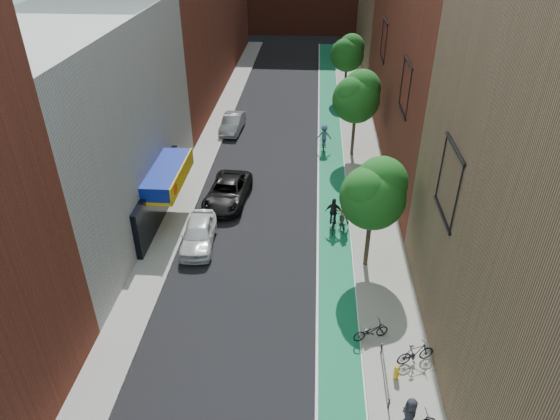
% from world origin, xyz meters
% --- Properties ---
extents(ground, '(160.00, 160.00, 0.00)m').
position_xyz_m(ground, '(0.00, 0.00, 0.00)').
color(ground, black).
rests_on(ground, ground).
extents(bike_lane, '(2.00, 68.00, 0.01)m').
position_xyz_m(bike_lane, '(4.00, 26.00, 0.01)').
color(bike_lane, '#136B43').
rests_on(bike_lane, ground).
extents(sidewalk_left, '(2.00, 68.00, 0.15)m').
position_xyz_m(sidewalk_left, '(-6.00, 26.00, 0.07)').
color(sidewalk_left, gray).
rests_on(sidewalk_left, ground).
extents(sidewalk_right, '(3.00, 68.00, 0.15)m').
position_xyz_m(sidewalk_right, '(6.50, 26.00, 0.07)').
color(sidewalk_right, gray).
rests_on(sidewalk_right, ground).
extents(building_left_white, '(8.00, 20.00, 12.00)m').
position_xyz_m(building_left_white, '(-11.00, 14.00, 6.00)').
color(building_left_white, silver).
rests_on(building_left_white, ground).
extents(building_right_mid_red, '(8.00, 28.00, 22.00)m').
position_xyz_m(building_right_mid_red, '(12.00, 26.00, 11.00)').
color(building_right_mid_red, maroon).
rests_on(building_right_mid_red, ground).
extents(tree_near, '(3.40, 3.36, 6.42)m').
position_xyz_m(tree_near, '(5.65, 10.02, 4.66)').
color(tree_near, '#332619').
rests_on(tree_near, ground).
extents(tree_mid, '(3.55, 3.53, 6.74)m').
position_xyz_m(tree_mid, '(5.65, 24.02, 4.89)').
color(tree_mid, '#332619').
rests_on(tree_mid, ground).
extents(tree_far, '(3.30, 3.25, 6.21)m').
position_xyz_m(tree_far, '(5.65, 38.02, 4.50)').
color(tree_far, '#332619').
rests_on(tree_far, ground).
extents(parked_car_white, '(2.11, 4.58, 1.52)m').
position_xyz_m(parked_car_white, '(-3.90, 11.37, 0.76)').
color(parked_car_white, silver).
rests_on(parked_car_white, ground).
extents(parked_car_black, '(2.92, 5.60, 1.51)m').
position_xyz_m(parked_car_black, '(-3.00, 16.33, 0.75)').
color(parked_car_black, black).
rests_on(parked_car_black, ground).
extents(parked_car_silver, '(1.83, 4.53, 1.46)m').
position_xyz_m(parked_car_silver, '(-4.47, 28.30, 0.73)').
color(parked_car_silver, '#989BA0').
rests_on(parked_car_silver, ground).
extents(cyclist_lane_near, '(0.96, 1.62, 2.13)m').
position_xyz_m(cyclist_lane_near, '(4.47, 13.67, 0.94)').
color(cyclist_lane_near, black).
rests_on(cyclist_lane_near, ground).
extents(cyclist_lane_mid, '(1.06, 1.78, 2.09)m').
position_xyz_m(cyclist_lane_mid, '(3.90, 13.55, 0.79)').
color(cyclist_lane_mid, black).
rests_on(cyclist_lane_mid, ground).
extents(cyclist_lane_far, '(1.18, 1.48, 2.17)m').
position_xyz_m(cyclist_lane_far, '(3.40, 24.87, 1.04)').
color(cyclist_lane_far, black).
rests_on(cyclist_lane_far, ground).
extents(parked_bike_mid, '(1.80, 1.07, 1.05)m').
position_xyz_m(parked_bike_mid, '(7.19, 3.25, 0.67)').
color(parked_bike_mid, black).
rests_on(parked_bike_mid, sidewalk_right).
extents(parked_bike_far, '(1.81, 1.19, 0.90)m').
position_xyz_m(parked_bike_far, '(5.40, 4.49, 0.60)').
color(parked_bike_far, black).
rests_on(parked_bike_far, sidewalk_right).
extents(pedestrian, '(0.60, 0.85, 1.64)m').
position_xyz_m(pedestrian, '(6.40, -0.06, 0.97)').
color(pedestrian, '#23222A').
rests_on(pedestrian, sidewalk_right).
extents(fire_hydrant, '(0.24, 0.24, 0.68)m').
position_xyz_m(fire_hydrant, '(6.28, 2.32, 0.51)').
color(fire_hydrant, gold).
rests_on(fire_hydrant, sidewalk_right).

